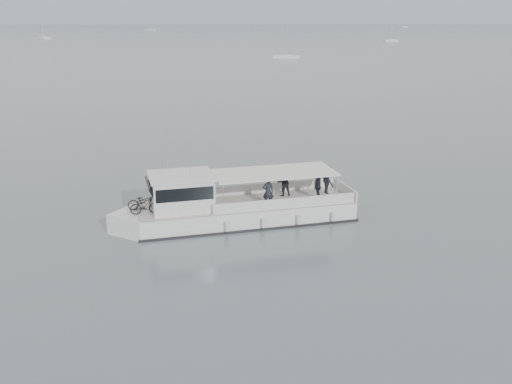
{
  "coord_description": "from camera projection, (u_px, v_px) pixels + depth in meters",
  "views": [
    {
      "loc": [
        -4.64,
        -28.29,
        10.43
      ],
      "look_at": [
        -2.98,
        -0.37,
        1.6
      ],
      "focal_mm": 40.0,
      "sensor_mm": 36.0,
      "label": 1
    }
  ],
  "objects": [
    {
      "name": "headland",
      "position": [
        225.0,
        9.0,
        559.21
      ],
      "size": [
        1400.0,
        90.0,
        28.0
      ],
      "primitive_type": "cube",
      "color": "#939EA8",
      "rests_on": "ground"
    },
    {
      "name": "ground",
      "position": [
        311.0,
        218.0,
        30.33
      ],
      "size": [
        1400.0,
        1400.0,
        0.0
      ],
      "primitive_type": "plane",
      "color": "#50595E",
      "rests_on": "ground"
    },
    {
      "name": "tour_boat",
      "position": [
        225.0,
        207.0,
        29.25
      ],
      "size": [
        12.76,
        5.28,
        5.32
      ],
      "rotation": [
        0.0,
        0.0,
        0.2
      ],
      "color": "white",
      "rests_on": "ground"
    },
    {
      "name": "moored_fleet",
      "position": [
        241.0,
        39.0,
        225.76
      ],
      "size": [
        359.74,
        347.61,
        10.29
      ],
      "color": "white",
      "rests_on": "ground"
    }
  ]
}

